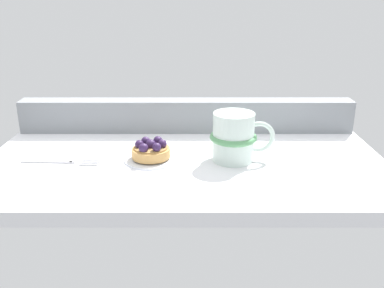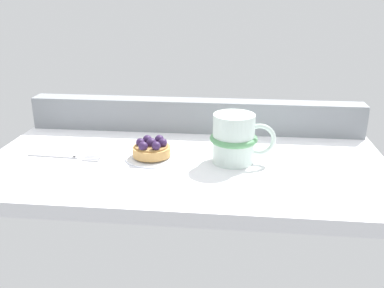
% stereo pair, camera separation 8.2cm
% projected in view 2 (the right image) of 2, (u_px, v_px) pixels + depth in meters
% --- Properties ---
extents(ground_plane, '(0.80, 0.42, 0.03)m').
position_uv_depth(ground_plane, '(185.00, 166.00, 0.84)').
color(ground_plane, white).
extents(window_rail_back, '(0.78, 0.05, 0.08)m').
position_uv_depth(window_rail_back, '(195.00, 115.00, 1.00)').
color(window_rail_back, gray).
rests_on(window_rail_back, ground_plane).
extents(dessert_plate, '(0.11, 0.11, 0.01)m').
position_uv_depth(dessert_plate, '(152.00, 157.00, 0.84)').
color(dessert_plate, silver).
rests_on(dessert_plate, ground_plane).
extents(raspberry_tart, '(0.08, 0.08, 0.04)m').
position_uv_depth(raspberry_tart, '(151.00, 149.00, 0.83)').
color(raspberry_tart, tan).
rests_on(raspberry_tart, dessert_plate).
extents(coffee_mug, '(0.13, 0.09, 0.10)m').
position_uv_depth(coffee_mug, '(235.00, 138.00, 0.81)').
color(coffee_mug, silver).
rests_on(coffee_mug, ground_plane).
extents(dessert_fork, '(0.16, 0.03, 0.01)m').
position_uv_depth(dessert_fork, '(65.00, 156.00, 0.85)').
color(dessert_fork, '#B7B7BC').
rests_on(dessert_fork, ground_plane).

